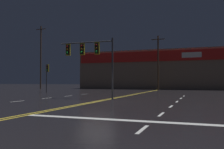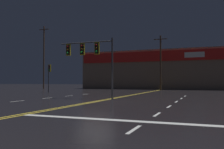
# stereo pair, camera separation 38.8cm
# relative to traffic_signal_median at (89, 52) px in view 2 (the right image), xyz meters

# --- Properties ---
(ground_plane) EXTENTS (200.00, 200.00, 0.00)m
(ground_plane) POSITION_rel_traffic_signal_median_xyz_m (1.74, -2.36, -3.83)
(ground_plane) COLOR black
(road_markings) EXTENTS (15.96, 60.00, 0.01)m
(road_markings) POSITION_rel_traffic_signal_median_xyz_m (2.82, -3.87, -3.82)
(road_markings) COLOR gold
(road_markings) RESTS_ON ground
(traffic_signal_median) EXTENTS (4.76, 0.36, 4.91)m
(traffic_signal_median) POSITION_rel_traffic_signal_median_xyz_m (0.00, 0.00, 0.00)
(traffic_signal_median) COLOR #38383D
(traffic_signal_median) RESTS_ON ground
(traffic_signal_corner_northwest) EXTENTS (0.42, 0.36, 3.69)m
(traffic_signal_corner_northwest) POSITION_rel_traffic_signal_median_xyz_m (-10.49, 9.41, -1.11)
(traffic_signal_corner_northwest) COLOR #38383D
(traffic_signal_corner_northwest) RESTS_ON ground
(building_backdrop) EXTENTS (31.08, 10.23, 7.15)m
(building_backdrop) POSITION_rel_traffic_signal_median_xyz_m (1.74, 30.27, -0.24)
(building_backdrop) COLOR #7A6651
(building_backdrop) RESTS_ON ground
(utility_pole_row) EXTENTS (45.92, 0.26, 12.41)m
(utility_pole_row) POSITION_rel_traffic_signal_median_xyz_m (-1.09, 22.80, 1.60)
(utility_pole_row) COLOR #4C3828
(utility_pole_row) RESTS_ON ground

